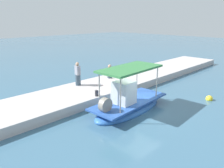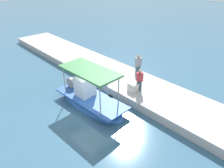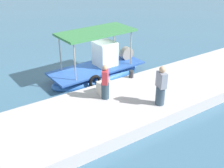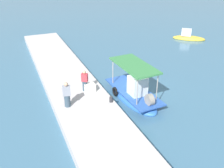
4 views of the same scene
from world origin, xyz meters
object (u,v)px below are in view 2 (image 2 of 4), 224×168
at_px(fisherman_by_crate, 138,66).
at_px(cargo_crate, 134,87).
at_px(main_fishing_boat, 90,99).
at_px(mooring_bollard, 106,81).
at_px(fisherman_near_bollard, 139,81).

height_order(fisherman_by_crate, cargo_crate, fisherman_by_crate).
bearing_deg(fisherman_by_crate, cargo_crate, 125.59).
bearing_deg(main_fishing_boat, cargo_crate, -114.76).
xyz_separation_m(mooring_bollard, cargo_crate, (-2.10, -0.84, 0.10)).
bearing_deg(fisherman_by_crate, main_fishing_boat, 90.97).
bearing_deg(main_fishing_boat, fisherman_by_crate, -89.03).
xyz_separation_m(fisherman_by_crate, cargo_crate, (-1.46, 2.04, -0.52)).
relative_size(fisherman_by_crate, cargo_crate, 2.24).
bearing_deg(cargo_crate, fisherman_by_crate, -54.41).
height_order(main_fishing_boat, mooring_bollard, main_fishing_boat).
distance_m(main_fishing_boat, fisherman_by_crate, 5.12).
bearing_deg(main_fishing_boat, mooring_bollard, -71.35).
bearing_deg(fisherman_near_bollard, cargo_crate, 51.02).
xyz_separation_m(main_fishing_boat, fisherman_near_bollard, (-1.60, -3.26, 0.86)).
xyz_separation_m(fisherman_near_bollard, cargo_crate, (0.22, 0.28, -0.44)).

